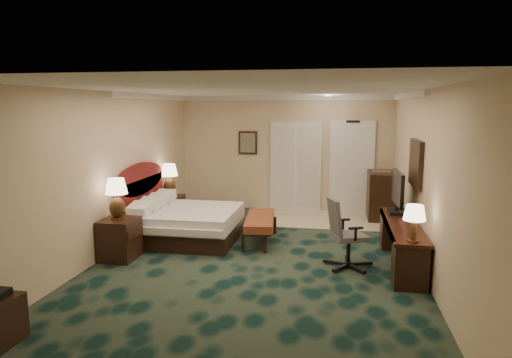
% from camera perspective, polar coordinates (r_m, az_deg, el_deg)
% --- Properties ---
extents(floor, '(5.00, 7.50, 0.00)m').
position_cam_1_polar(floor, '(7.50, 0.29, -10.01)').
color(floor, black).
rests_on(floor, ground).
extents(ceiling, '(5.00, 7.50, 0.00)m').
position_cam_1_polar(ceiling, '(7.10, 0.31, 11.06)').
color(ceiling, silver).
rests_on(ceiling, wall_back).
extents(wall_back, '(5.00, 0.00, 2.70)m').
position_cam_1_polar(wall_back, '(10.86, 3.69, 3.18)').
color(wall_back, beige).
rests_on(wall_back, ground).
extents(wall_front, '(5.00, 0.00, 2.70)m').
position_cam_1_polar(wall_front, '(3.63, -10.00, -8.65)').
color(wall_front, beige).
rests_on(wall_front, ground).
extents(wall_left, '(0.00, 7.50, 2.70)m').
position_cam_1_polar(wall_left, '(7.99, -17.66, 0.70)').
color(wall_left, beige).
rests_on(wall_left, ground).
extents(wall_right, '(0.00, 7.50, 2.70)m').
position_cam_1_polar(wall_right, '(7.19, 20.33, -0.32)').
color(wall_right, beige).
rests_on(wall_right, ground).
extents(crown_molding, '(5.00, 7.50, 0.10)m').
position_cam_1_polar(crown_molding, '(7.10, 0.31, 10.66)').
color(crown_molding, white).
rests_on(crown_molding, wall_back).
extents(tile_patch, '(3.20, 1.70, 0.01)m').
position_cam_1_polar(tile_patch, '(10.19, 8.12, -4.95)').
color(tile_patch, beige).
rests_on(tile_patch, ground).
extents(headboard, '(0.12, 2.00, 1.40)m').
position_cam_1_polar(headboard, '(8.96, -14.15, -2.52)').
color(headboard, '#521212').
rests_on(headboard, ground).
extents(entry_door, '(1.02, 0.06, 2.18)m').
position_cam_1_polar(entry_door, '(10.81, 11.85, 1.38)').
color(entry_door, white).
rests_on(entry_door, ground).
extents(closet_doors, '(1.20, 0.06, 2.10)m').
position_cam_1_polar(closet_doors, '(10.83, 4.96, 1.55)').
color(closet_doors, silver).
rests_on(closet_doors, ground).
extents(wall_art, '(0.45, 0.06, 0.55)m').
position_cam_1_polar(wall_art, '(10.94, -1.02, 4.55)').
color(wall_art, '#4D5B55').
rests_on(wall_art, wall_back).
extents(wall_mirror, '(0.05, 0.95, 0.75)m').
position_cam_1_polar(wall_mirror, '(7.74, 19.35, 1.86)').
color(wall_mirror, white).
rests_on(wall_mirror, wall_right).
extents(bed, '(1.83, 1.70, 0.58)m').
position_cam_1_polar(bed, '(8.59, -8.53, -5.63)').
color(bed, silver).
rests_on(bed, ground).
extents(nightstand_near, '(0.53, 0.61, 0.66)m').
position_cam_1_polar(nightstand_near, '(7.76, -16.67, -7.20)').
color(nightstand_near, black).
rests_on(nightstand_near, ground).
extents(nightstand_far, '(0.46, 0.52, 0.57)m').
position_cam_1_polar(nightstand_far, '(9.95, -10.51, -3.69)').
color(nightstand_far, black).
rests_on(nightstand_far, ground).
extents(lamp_near, '(0.40, 0.40, 0.66)m').
position_cam_1_polar(lamp_near, '(7.62, -17.01, -2.39)').
color(lamp_near, black).
rests_on(lamp_near, nightstand_near).
extents(lamp_far, '(0.37, 0.37, 0.68)m').
position_cam_1_polar(lamp_far, '(9.86, -10.78, -0.10)').
color(lamp_far, black).
rests_on(lamp_far, nightstand_far).
extents(bed_bench, '(0.64, 1.45, 0.48)m').
position_cam_1_polar(bed_bench, '(8.35, 0.50, -6.34)').
color(bed_bench, maroon).
rests_on(bed_bench, ground).
extents(desk, '(0.50, 2.30, 0.66)m').
position_cam_1_polar(desk, '(7.52, 17.67, -7.75)').
color(desk, black).
rests_on(desk, ground).
extents(tv, '(0.11, 0.92, 0.71)m').
position_cam_1_polar(tv, '(8.03, 17.29, -1.63)').
color(tv, black).
rests_on(tv, desk).
extents(desk_lamp, '(0.35, 0.35, 0.51)m').
position_cam_1_polar(desk_lamp, '(6.40, 19.15, -5.27)').
color(desk_lamp, black).
rests_on(desk_lamp, desk).
extents(desk_chair, '(0.80, 0.77, 1.08)m').
position_cam_1_polar(desk_chair, '(7.14, 11.54, -6.65)').
color(desk_chair, '#4A4A4A').
rests_on(desk_chair, ground).
extents(minibar, '(0.55, 0.98, 1.04)m').
position_cam_1_polar(minibar, '(10.42, 15.29, -1.99)').
color(minibar, black).
rests_on(minibar, ground).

